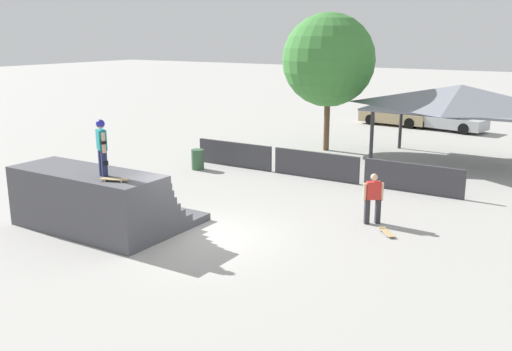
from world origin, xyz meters
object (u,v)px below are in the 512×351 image
(skateboard_on_deck, at_px, (115,179))
(bystander_walking, at_px, (373,196))
(skater_on_deck, at_px, (102,144))
(skateboard_on_ground, at_px, (386,232))
(parked_car_silver, at_px, (447,120))
(parked_car_tan, at_px, (394,115))
(trash_bin, at_px, (198,159))
(tree_far_back, at_px, (329,60))

(skateboard_on_deck, distance_m, bystander_walking, 7.48)
(skater_on_deck, bearing_deg, skateboard_on_ground, 65.87)
(parked_car_silver, bearing_deg, parked_car_tan, -173.08)
(skateboard_on_deck, relative_size, trash_bin, 0.94)
(skateboard_on_ground, relative_size, tree_far_back, 0.11)
(skater_on_deck, distance_m, trash_bin, 8.79)
(skateboard_on_ground, xyz_separation_m, tree_far_back, (-6.63, 10.01, 4.27))
(skater_on_deck, distance_m, skateboard_on_deck, 1.07)
(skater_on_deck, distance_m, parked_car_tan, 23.98)
(trash_bin, bearing_deg, parked_car_silver, 68.07)
(trash_bin, distance_m, parked_car_tan, 16.23)
(tree_far_back, distance_m, parked_car_tan, 10.10)
(parked_car_tan, bearing_deg, parked_car_silver, 0.51)
(bystander_walking, distance_m, trash_bin, 9.22)
(skateboard_on_deck, bearing_deg, parked_car_silver, 64.97)
(skateboard_on_deck, height_order, parked_car_silver, skateboard_on_deck)
(skater_on_deck, distance_m, skateboard_on_ground, 8.30)
(skateboard_on_ground, bearing_deg, bystander_walking, 5.32)
(skateboard_on_deck, distance_m, tree_far_back, 14.93)
(tree_far_back, height_order, parked_car_silver, tree_far_back)
(tree_far_back, relative_size, trash_bin, 7.69)
(bystander_walking, bearing_deg, parked_car_tan, -110.76)
(trash_bin, bearing_deg, tree_far_back, 66.67)
(tree_far_back, bearing_deg, trash_bin, -113.33)
(parked_car_tan, bearing_deg, trash_bin, -95.94)
(skateboard_on_deck, distance_m, trash_bin, 9.02)
(bystander_walking, height_order, parked_car_silver, bystander_walking)
(skateboard_on_deck, xyz_separation_m, trash_bin, (-3.63, 8.14, -1.41))
(skateboard_on_deck, bearing_deg, parked_car_tan, 72.76)
(bystander_walking, xyz_separation_m, tree_far_back, (-5.94, 9.36, 3.47))
(trash_bin, relative_size, parked_car_tan, 0.20)
(bystander_walking, relative_size, parked_car_tan, 0.36)
(skateboard_on_ground, bearing_deg, skater_on_deck, 83.73)
(trash_bin, height_order, parked_car_tan, parked_car_tan)
(parked_car_silver, bearing_deg, trash_bin, -100.60)
(skater_on_deck, xyz_separation_m, bystander_walking, (5.78, 5.15, -1.82))
(skateboard_on_ground, height_order, parked_car_tan, parked_car_tan)
(skater_on_deck, relative_size, bystander_walking, 1.01)
(bystander_walking, height_order, tree_far_back, tree_far_back)
(tree_far_back, height_order, parked_car_tan, tree_far_back)
(tree_far_back, bearing_deg, skater_on_deck, -89.34)
(skateboard_on_ground, height_order, trash_bin, trash_bin)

